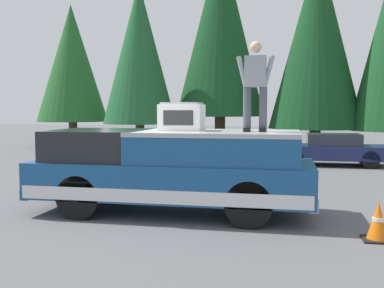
# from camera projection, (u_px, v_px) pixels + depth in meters

# --- Properties ---
(ground_plane) EXTENTS (90.00, 90.00, 0.00)m
(ground_plane) POSITION_uv_depth(u_px,v_px,m) (141.00, 210.00, 9.42)
(ground_plane) COLOR #565659
(pickup_truck) EXTENTS (2.01, 5.54, 1.65)m
(pickup_truck) POSITION_uv_depth(u_px,v_px,m) (173.00, 170.00, 9.10)
(pickup_truck) COLOR navy
(pickup_truck) RESTS_ON ground
(compressor_unit) EXTENTS (0.65, 0.84, 0.56)m
(compressor_unit) POSITION_uv_depth(u_px,v_px,m) (182.00, 117.00, 9.05)
(compressor_unit) COLOR white
(compressor_unit) RESTS_ON pickup_truck
(person_on_truck_bed) EXTENTS (0.29, 0.72, 1.69)m
(person_on_truck_bed) POSITION_uv_depth(u_px,v_px,m) (255.00, 84.00, 8.56)
(person_on_truck_bed) COLOR #4C515B
(person_on_truck_bed) RESTS_ON pickup_truck
(parked_car_navy) EXTENTS (1.64, 4.10, 1.16)m
(parked_car_navy) POSITION_uv_depth(u_px,v_px,m) (331.00, 150.00, 16.72)
(parked_car_navy) COLOR navy
(parked_car_navy) RESTS_ON ground
(traffic_cone) EXTENTS (0.47, 0.47, 0.62)m
(traffic_cone) POSITION_uv_depth(u_px,v_px,m) (378.00, 223.00, 7.21)
(traffic_cone) COLOR black
(traffic_cone) RESTS_ON ground
(conifer_left) EXTENTS (4.39, 4.39, 9.57)m
(conifer_left) POSITION_uv_depth(u_px,v_px,m) (317.00, 39.00, 21.35)
(conifer_left) COLOR #4C3826
(conifer_left) RESTS_ON ground
(conifer_center_left) EXTENTS (4.45, 4.45, 10.56)m
(conifer_center_left) POSITION_uv_depth(u_px,v_px,m) (220.00, 28.00, 22.93)
(conifer_center_left) COLOR #4C3826
(conifer_center_left) RESTS_ON ground
(conifer_center_right) EXTENTS (3.57, 3.57, 8.21)m
(conifer_center_right) POSITION_uv_depth(u_px,v_px,m) (139.00, 53.00, 22.19)
(conifer_center_right) COLOR #4C3826
(conifer_center_right) RESTS_ON ground
(conifer_right) EXTENTS (3.83, 3.83, 7.68)m
(conifer_right) POSITION_uv_depth(u_px,v_px,m) (72.00, 64.00, 24.84)
(conifer_right) COLOR #4C3826
(conifer_right) RESTS_ON ground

